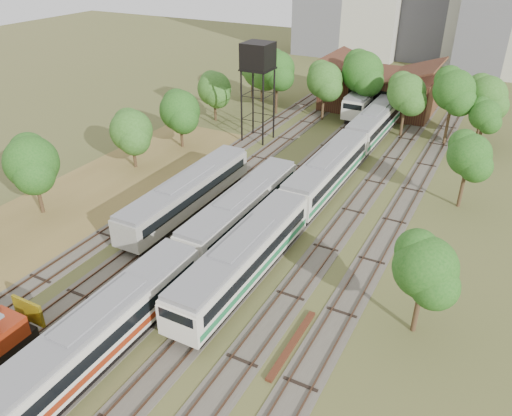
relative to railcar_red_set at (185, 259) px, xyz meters
The scene contains 13 objects.
ground 8.98m from the railcar_red_set, 76.82° to the right, with size 240.00×240.00×0.00m, color #475123.
dry_grass_patch 16.12m from the railcar_red_set, behind, with size 14.00×60.00×0.04m, color brown.
tracks 16.62m from the railcar_red_set, 85.37° to the left, with size 24.60×80.00×0.19m.
railcar_red_set is the anchor object (origin of this frame).
railcar_green_set 19.88m from the railcar_red_set, 78.39° to the left, with size 3.12×52.08×3.86m.
railcar_rear 47.40m from the railcar_red_set, 90.00° to the left, with size 3.16×16.08×3.91m.
old_grey_coach 10.80m from the railcar_red_set, 123.76° to the left, with size 2.90×18.00×3.59m.
water_tower 31.73m from the railcar_red_set, 107.42° to the left, with size 3.54×3.54×12.23m.
rail_pile_far 10.68m from the railcar_red_set, 14.38° to the right, with size 0.43×6.92×0.22m, color #522817.
maintenance_shed 49.46m from the railcar_red_set, 88.84° to the left, with size 16.45×11.55×7.58m.
tree_band_left 23.04m from the railcar_red_set, 140.70° to the left, with size 6.95×63.73×7.69m.
tree_band_far 41.86m from the railcar_red_set, 92.11° to the left, with size 38.06×10.86×9.50m.
tree_band_right 25.42m from the railcar_red_set, 48.35° to the left, with size 4.12×38.95×7.47m.
Camera 1 is at (17.47, -16.48, 23.58)m, focal length 35.00 mm.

